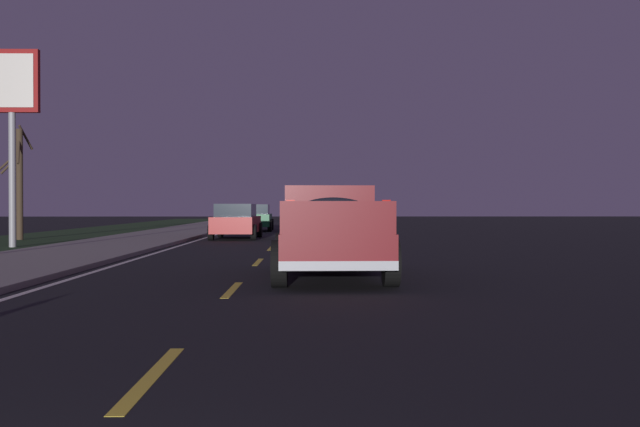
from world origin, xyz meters
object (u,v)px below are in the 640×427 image
Objects in this scene: sedan_red at (236,221)px; sedan_green at (255,217)px; gas_price_sign at (12,99)px; pickup_truck at (330,229)px; bare_tree_far at (19,181)px.

sedan_green is at bearing -0.33° from sedan_red.
sedan_red is 10.66m from gas_price_sign.
pickup_truck is 0.79× the size of gas_price_sign.
sedan_green is 18.88m from gas_price_sign.
sedan_red is at bearing 179.67° from sedan_green.
gas_price_sign is 1.40× the size of bare_tree_far.
pickup_truck is 28.00m from sedan_green.
sedan_red is at bearing 11.88° from pickup_truck.
sedan_green is 10.33m from sedan_red.
bare_tree_far is at bearing 19.41° from gas_price_sign.
pickup_truck is 1.24× the size of sedan_red.
sedan_red is at bearing -84.94° from bare_tree_far.
sedan_red is at bearing -47.69° from gas_price_sign.
sedan_green is 0.90× the size of bare_tree_far.
gas_price_sign is (-6.53, 7.18, 4.42)m from sedan_red.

